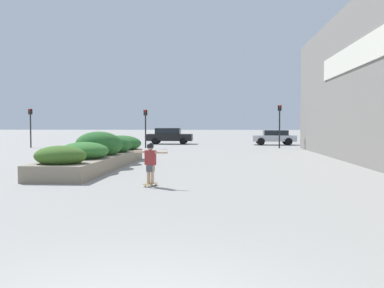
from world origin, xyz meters
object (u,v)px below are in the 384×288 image
object	(u,v)px
traffic_light_right	(280,119)
car_leftmost	(169,136)
car_center_left	(274,137)
traffic_light_far_left	(30,121)
skateboarder	(150,159)
traffic_light_left	(145,122)
skateboard	(150,184)

from	to	relation	value
traffic_light_right	car_leftmost	bearing A→B (deg)	144.10
car_leftmost	car_center_left	size ratio (longest dim) A/B	1.09
car_leftmost	car_center_left	world-z (taller)	car_leftmost
traffic_light_far_left	car_center_left	bearing A→B (deg)	16.78
car_leftmost	traffic_light_right	world-z (taller)	traffic_light_right
skateboarder	traffic_light_left	size ratio (longest dim) A/B	0.41
skateboard	traffic_light_left	distance (m)	21.50
skateboard	car_leftmost	world-z (taller)	car_leftmost
traffic_light_left	traffic_light_right	world-z (taller)	traffic_light_right
traffic_light_left	traffic_light_right	xyz separation A→B (m)	(10.70, 0.47, 0.22)
skateboarder	traffic_light_right	world-z (taller)	traffic_light_right
skateboard	traffic_light_left	bearing A→B (deg)	121.16
traffic_light_right	traffic_light_far_left	size ratio (longest dim) A/B	1.08
traffic_light_left	traffic_light_far_left	distance (m)	9.57
skateboarder	traffic_light_left	xyz separation A→B (m)	(-3.95, 21.03, 1.28)
skateboarder	car_leftmost	size ratio (longest dim) A/B	0.29
car_center_left	traffic_light_far_left	size ratio (longest dim) A/B	1.26
traffic_light_left	car_leftmost	bearing A→B (deg)	82.32
car_center_left	traffic_light_right	distance (m)	6.08
traffic_light_left	traffic_light_right	bearing A→B (deg)	2.49
car_center_left	traffic_light_far_left	bearing A→B (deg)	106.78
skateboard	car_leftmost	xyz separation A→B (m)	(-2.94, 28.51, 0.74)
skateboarder	car_center_left	size ratio (longest dim) A/B	0.31
skateboard	traffic_light_right	world-z (taller)	traffic_light_right
traffic_light_left	traffic_light_far_left	xyz separation A→B (m)	(-9.57, 0.12, 0.07)
skateboard	skateboarder	bearing A→B (deg)	0.00
skateboarder	traffic_light_far_left	distance (m)	25.14
skateboarder	car_center_left	xyz separation A→B (m)	(7.03, 27.35, -0.11)
car_center_left	skateboard	bearing A→B (deg)	165.59
traffic_light_left	traffic_light_right	size ratio (longest dim) A/B	0.89
car_leftmost	traffic_light_far_left	size ratio (longest dim) A/B	1.37
traffic_light_left	traffic_light_far_left	size ratio (longest dim) A/B	0.97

